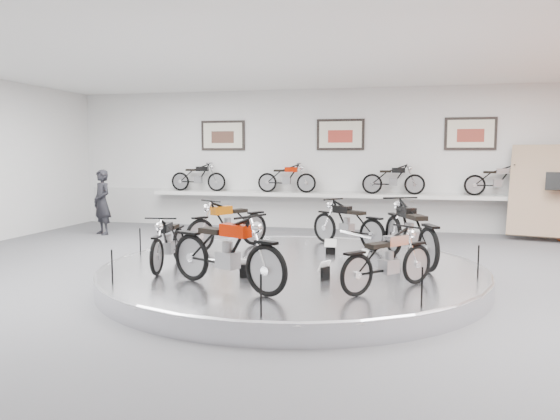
% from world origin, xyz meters
% --- Properties ---
extents(floor, '(16.00, 16.00, 0.00)m').
position_xyz_m(floor, '(0.00, 0.00, 0.00)').
color(floor, '#505052').
rests_on(floor, ground).
extents(ceiling, '(16.00, 16.00, 0.00)m').
position_xyz_m(ceiling, '(0.00, 0.00, 4.00)').
color(ceiling, white).
rests_on(ceiling, wall_back).
extents(wall_back, '(16.00, 0.00, 16.00)m').
position_xyz_m(wall_back, '(0.00, 7.00, 2.00)').
color(wall_back, silver).
rests_on(wall_back, floor).
extents(dado_band, '(15.68, 0.04, 1.10)m').
position_xyz_m(dado_band, '(0.00, 6.98, 0.55)').
color(dado_band, '#BCBCBA').
rests_on(dado_band, floor).
extents(display_platform, '(6.40, 6.40, 0.30)m').
position_xyz_m(display_platform, '(0.00, 0.30, 0.15)').
color(display_platform, silver).
rests_on(display_platform, floor).
extents(platform_rim, '(6.40, 6.40, 0.10)m').
position_xyz_m(platform_rim, '(0.00, 0.30, 0.27)').
color(platform_rim, '#B2B2BA').
rests_on(platform_rim, display_platform).
extents(shelf, '(11.00, 0.55, 0.10)m').
position_xyz_m(shelf, '(0.00, 6.70, 1.00)').
color(shelf, silver).
rests_on(shelf, wall_back).
extents(poster_left, '(1.35, 0.06, 0.88)m').
position_xyz_m(poster_left, '(-3.50, 6.96, 2.70)').
color(poster_left, beige).
rests_on(poster_left, wall_back).
extents(poster_center, '(1.35, 0.06, 0.88)m').
position_xyz_m(poster_center, '(0.00, 6.96, 2.70)').
color(poster_center, beige).
rests_on(poster_center, wall_back).
extents(poster_right, '(1.35, 0.06, 0.88)m').
position_xyz_m(poster_right, '(3.50, 6.96, 2.70)').
color(poster_right, beige).
rests_on(poster_right, wall_back).
extents(shelf_bike_a, '(1.22, 0.43, 0.73)m').
position_xyz_m(shelf_bike_a, '(-4.20, 6.70, 1.42)').
color(shelf_bike_a, black).
rests_on(shelf_bike_a, shelf).
extents(shelf_bike_b, '(1.22, 0.43, 0.73)m').
position_xyz_m(shelf_bike_b, '(-1.50, 6.70, 1.42)').
color(shelf_bike_b, '#9C1500').
rests_on(shelf_bike_b, shelf).
extents(shelf_bike_c, '(1.22, 0.43, 0.73)m').
position_xyz_m(shelf_bike_c, '(1.50, 6.70, 1.42)').
color(shelf_bike_c, black).
rests_on(shelf_bike_c, shelf).
extents(shelf_bike_d, '(1.22, 0.43, 0.73)m').
position_xyz_m(shelf_bike_d, '(4.20, 6.70, 1.42)').
color(shelf_bike_d, '#A7A7AB').
rests_on(shelf_bike_d, shelf).
extents(bike_a, '(1.34, 1.99, 1.11)m').
position_xyz_m(bike_a, '(1.93, 0.95, 0.85)').
color(bike_a, black).
rests_on(bike_a, display_platform).
extents(bike_b, '(1.65, 1.42, 0.95)m').
position_xyz_m(bike_b, '(0.71, 2.35, 0.78)').
color(bike_b, black).
rests_on(bike_b, display_platform).
extents(bike_c, '(1.42, 1.75, 1.00)m').
position_xyz_m(bike_c, '(-1.54, 1.52, 0.80)').
color(bike_c, '#AA5207').
rests_on(bike_c, display_platform).
extents(bike_d, '(0.72, 1.55, 0.88)m').
position_xyz_m(bike_d, '(-1.96, -0.35, 0.74)').
color(bike_d, black).
rests_on(bike_d, display_platform).
extents(bike_e, '(1.91, 1.36, 1.07)m').
position_xyz_m(bike_e, '(-0.57, -1.47, 0.83)').
color(bike_e, '#9C1500').
rests_on(bike_e, display_platform).
extents(bike_f, '(1.38, 1.46, 0.87)m').
position_xyz_m(bike_f, '(1.63, -1.06, 0.74)').
color(bike_f, '#A7A7AB').
rests_on(bike_f, display_platform).
extents(visitor, '(0.76, 0.69, 1.74)m').
position_xyz_m(visitor, '(-6.08, 4.51, 0.87)').
color(visitor, black).
rests_on(visitor, floor).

